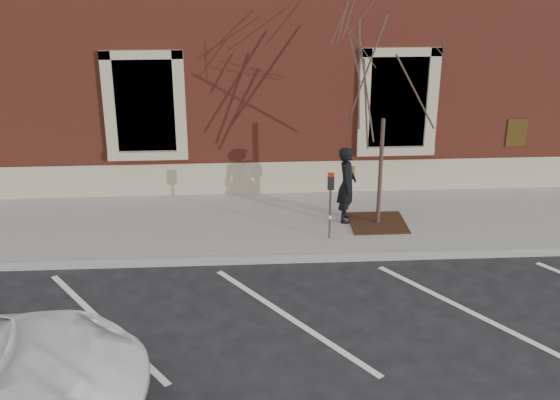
{
  "coord_description": "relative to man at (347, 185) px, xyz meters",
  "views": [
    {
      "loc": [
        -0.8,
        -12.74,
        6.39
      ],
      "look_at": [
        0.0,
        0.6,
        1.1
      ],
      "focal_mm": 45.0,
      "sensor_mm": 36.0,
      "label": 1
    }
  ],
  "objects": [
    {
      "name": "building_civic",
      "position": [
        -1.55,
        6.07,
        2.99
      ],
      "size": [
        40.0,
        8.62,
        8.0
      ],
      "color": "brown",
      "rests_on": "ground"
    },
    {
      "name": "parking_stripes",
      "position": [
        -1.55,
        -3.87,
        -1.0
      ],
      "size": [
        28.0,
        4.4,
        0.01
      ],
      "primitive_type": null,
      "color": "silver",
      "rests_on": "ground"
    },
    {
      "name": "sapling",
      "position": [
        0.69,
        -0.23,
        2.21
      ],
      "size": [
        2.62,
        2.62,
        4.37
      ],
      "color": "#402E27",
      "rests_on": "sidewalk_near"
    },
    {
      "name": "man",
      "position": [
        0.0,
        0.0,
        0.0
      ],
      "size": [
        0.55,
        0.7,
        1.71
      ],
      "primitive_type": "imported",
      "rotation": [
        0.0,
        0.0,
        1.32
      ],
      "color": "black",
      "rests_on": "sidewalk_near"
    },
    {
      "name": "parking_meter",
      "position": [
        -0.49,
        -0.94,
        0.16
      ],
      "size": [
        0.13,
        0.1,
        1.46
      ],
      "rotation": [
        0.0,
        0.0,
        -0.12
      ],
      "color": "#595B60",
      "rests_on": "sidewalk_near"
    },
    {
      "name": "curb_near",
      "position": [
        -1.55,
        -1.72,
        -0.93
      ],
      "size": [
        40.0,
        0.12,
        0.15
      ],
      "primitive_type": "cube",
      "color": "#9E9E99",
      "rests_on": "ground"
    },
    {
      "name": "tree_grate",
      "position": [
        0.69,
        -0.23,
        -0.84
      ],
      "size": [
        1.23,
        1.23,
        0.03
      ],
      "primitive_type": "cube",
      "color": "#361B11",
      "rests_on": "sidewalk_near"
    },
    {
      "name": "sidewalk_near",
      "position": [
        -1.55,
        0.08,
        -0.93
      ],
      "size": [
        40.0,
        3.5,
        0.15
      ],
      "primitive_type": "cube",
      "color": "#9F9B95",
      "rests_on": "ground"
    },
    {
      "name": "ground",
      "position": [
        -1.55,
        -1.67,
        -1.0
      ],
      "size": [
        120.0,
        120.0,
        0.0
      ],
      "primitive_type": "plane",
      "color": "#28282B",
      "rests_on": "ground"
    }
  ]
}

